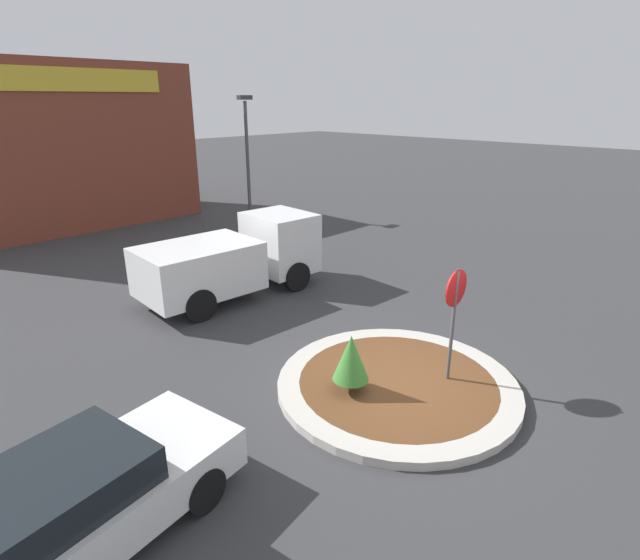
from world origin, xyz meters
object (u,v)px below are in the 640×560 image
at_px(stop_sign, 454,306).
at_px(utility_truck, 234,258).
at_px(parked_sedan_white, 75,504).
at_px(light_pole, 247,147).

relative_size(stop_sign, utility_truck, 0.46).
distance_m(stop_sign, utility_truck, 7.25).
xyz_separation_m(stop_sign, utility_truck, (0.13, 7.22, -0.63)).
height_order(parked_sedan_white, light_pole, light_pole).
xyz_separation_m(stop_sign, light_pole, (7.06, 15.19, 1.62)).
bearing_deg(parked_sedan_white, utility_truck, 31.59).
xyz_separation_m(utility_truck, light_pole, (6.93, 7.96, 2.24)).
xyz_separation_m(utility_truck, parked_sedan_white, (-6.90, -5.82, -0.42)).
bearing_deg(parked_sedan_white, light_pole, 36.35).
relative_size(stop_sign, light_pole, 0.45).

